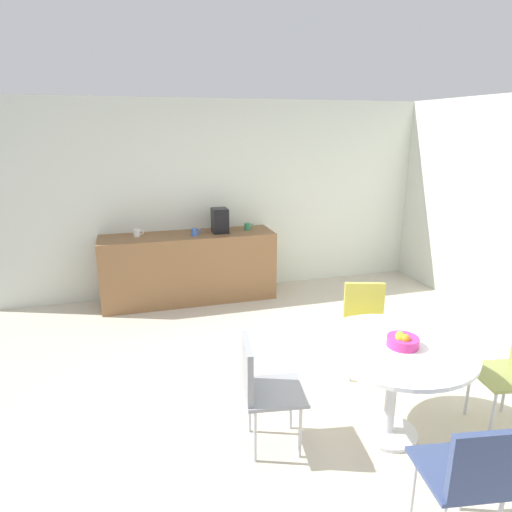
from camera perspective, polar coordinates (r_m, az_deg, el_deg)
The scene contains 12 objects.
ground_plane at distance 3.88m, azimuth 4.46°, elevation -18.92°, with size 6.00×6.00×0.00m, color beige.
wall_back at distance 6.14m, azimuth -5.08°, elevation 7.42°, with size 6.00×0.10×2.60m, color silver.
counter_block at distance 5.93m, azimuth -8.60°, elevation -1.46°, with size 2.25×0.60×0.90m, color brown.
round_table at distance 3.43m, azimuth 17.37°, elevation -12.94°, with size 1.11×1.11×0.74m.
chair_yellow at distance 4.31m, azimuth 13.89°, elevation -7.67°, with size 0.53×0.53×0.83m.
chair_gray at distance 3.21m, azimuth 0.60°, elevation -15.94°, with size 0.48×0.48×0.83m.
chair_navy at distance 2.77m, azimuth 25.97°, elevation -23.73°, with size 0.48×0.48×0.83m.
fruit_bowl at distance 3.35m, azimuth 18.36°, elevation -10.32°, with size 0.22×0.22×0.11m.
mug_white at distance 5.82m, azimuth -15.08°, elevation 2.90°, with size 0.13×0.08×0.09m.
mug_green at distance 5.98m, azimuth -1.10°, elevation 3.82°, with size 0.13×0.08×0.09m.
mug_red at distance 5.71m, azimuth -7.92°, elevation 3.07°, with size 0.13×0.08×0.09m.
coffee_maker at distance 5.84m, azimuth -4.68°, elevation 4.59°, with size 0.20×0.24×0.32m, color black.
Camera 1 is at (-1.15, -2.96, 2.23)m, focal length 31.05 mm.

